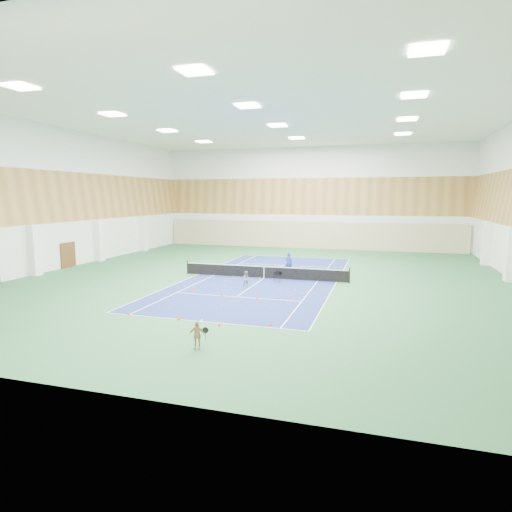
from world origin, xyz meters
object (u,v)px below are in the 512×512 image
(tennis_net, at_px, (264,271))
(child_apron, at_px, (197,335))
(child_court, at_px, (247,279))
(coach, at_px, (289,263))
(ball_cart, at_px, (278,277))

(tennis_net, xyz_separation_m, child_apron, (1.46, -15.49, 0.04))
(tennis_net, xyz_separation_m, child_court, (-0.30, -3.39, 0.01))
(tennis_net, relative_size, child_court, 11.50)
(coach, height_order, ball_cart, coach)
(child_court, bearing_deg, coach, 47.89)
(tennis_net, distance_m, ball_cart, 1.83)
(tennis_net, height_order, child_court, child_court)
(coach, distance_m, child_court, 6.46)
(coach, xyz_separation_m, child_apron, (0.17, -18.36, -0.26))
(coach, xyz_separation_m, child_court, (-1.59, -6.26, -0.29))
(coach, height_order, child_apron, coach)
(tennis_net, xyz_separation_m, coach, (1.29, 2.87, 0.29))
(ball_cart, bearing_deg, coach, 98.36)
(child_apron, bearing_deg, child_court, 82.79)
(tennis_net, bearing_deg, child_court, -95.08)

